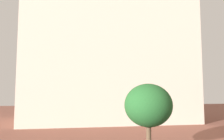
{
  "coord_description": "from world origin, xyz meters",
  "views": [
    {
      "loc": [
        -1.87,
        0.13,
        4.37
      ],
      "look_at": [
        0.01,
        11.69,
        5.48
      ],
      "focal_mm": 35.42,
      "sensor_mm": 36.0,
      "label": 1
    }
  ],
  "objects": [
    {
      "name": "landmark_building",
      "position": [
        3.19,
        33.17,
        10.97
      ],
      "size": [
        23.88,
        12.36,
        37.02
      ],
      "color": "beige",
      "rests_on": "ground_plane"
    },
    {
      "name": "tree_curb_far",
      "position": [
        3.08,
        14.95,
        3.38
      ],
      "size": [
        3.31,
        3.31,
        4.88
      ],
      "color": "brown",
      "rests_on": "ground_plane"
    }
  ]
}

